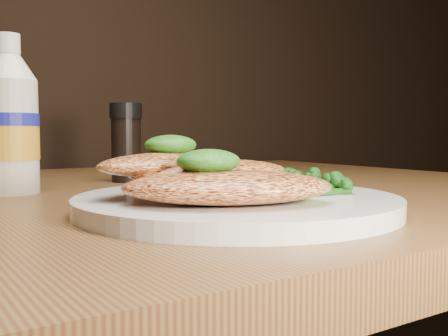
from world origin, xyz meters
TOP-DOWN VIEW (x-y plane):
  - plate at (0.05, 0.84)m, footprint 0.28×0.28m
  - chicken_front at (0.01, 0.79)m, footprint 0.18×0.15m
  - chicken_mid at (0.03, 0.85)m, footprint 0.16×0.09m
  - chicken_back at (-0.00, 0.87)m, footprint 0.14×0.09m
  - pesto_front at (0.01, 0.81)m, footprint 0.05×0.05m
  - pesto_back at (0.01, 0.88)m, footprint 0.06×0.06m
  - broccolini_bundle at (0.09, 0.84)m, footprint 0.13×0.10m
  - mayo_bottle at (-0.08, 1.08)m, footprint 0.08×0.08m
  - pepper_grinder at (0.08, 1.14)m, footprint 0.05×0.05m

SIDE VIEW (x-z plane):
  - plate at x=0.05m, z-range 0.75..0.76m
  - broccolini_bundle at x=0.09m, z-range 0.76..0.78m
  - chicken_front at x=0.01m, z-range 0.76..0.79m
  - chicken_mid at x=0.03m, z-range 0.77..0.80m
  - chicken_back at x=0.00m, z-range 0.78..0.80m
  - pesto_front at x=0.01m, z-range 0.79..0.81m
  - pepper_grinder at x=0.08m, z-range 0.75..0.86m
  - pesto_back at x=0.01m, z-range 0.80..0.82m
  - mayo_bottle at x=-0.08m, z-range 0.75..0.93m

